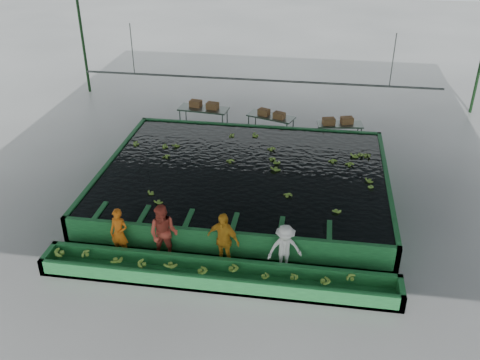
% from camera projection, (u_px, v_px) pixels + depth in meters
% --- Properties ---
extents(ground, '(80.00, 80.00, 0.00)m').
position_uv_depth(ground, '(238.00, 213.00, 17.94)').
color(ground, gray).
rests_on(ground, ground).
extents(shed_roof, '(20.00, 22.00, 0.04)m').
position_uv_depth(shed_roof, '(237.00, 68.00, 15.52)').
color(shed_roof, gray).
rests_on(shed_roof, shed_posts).
extents(shed_posts, '(20.00, 22.00, 5.00)m').
position_uv_depth(shed_posts, '(238.00, 146.00, 16.73)').
color(shed_posts, '#143316').
rests_on(shed_posts, ground).
extents(flotation_tank, '(10.00, 8.00, 0.90)m').
position_uv_depth(flotation_tank, '(244.00, 180.00, 19.02)').
color(flotation_tank, '#1C682F').
rests_on(flotation_tank, ground).
extents(tank_water, '(9.70, 7.70, 0.00)m').
position_uv_depth(tank_water, '(244.00, 170.00, 18.83)').
color(tank_water, black).
rests_on(tank_water, flotation_tank).
extents(sorting_trough, '(10.00, 1.00, 0.50)m').
position_uv_depth(sorting_trough, '(217.00, 275.00, 14.71)').
color(sorting_trough, '#1C682F').
rests_on(sorting_trough, ground).
extents(cableway_rail, '(0.08, 0.08, 14.00)m').
position_uv_depth(cableway_rail, '(258.00, 80.00, 20.81)').
color(cableway_rail, '#59605B').
rests_on(cableway_rail, shed_roof).
extents(rail_hanger_left, '(0.04, 0.04, 2.00)m').
position_uv_depth(rail_hanger_left, '(132.00, 49.00, 21.00)').
color(rail_hanger_left, '#59605B').
rests_on(rail_hanger_left, shed_roof).
extents(rail_hanger_right, '(0.04, 0.04, 2.00)m').
position_uv_depth(rail_hanger_right, '(393.00, 60.00, 19.65)').
color(rail_hanger_right, '#59605B').
rests_on(rail_hanger_right, shed_roof).
extents(worker_a, '(0.62, 0.46, 1.56)m').
position_uv_depth(worker_a, '(119.00, 233.00, 15.56)').
color(worker_a, '#CC5C0F').
rests_on(worker_a, ground).
extents(worker_b, '(0.92, 0.73, 1.81)m').
position_uv_depth(worker_b, '(164.00, 234.00, 15.31)').
color(worker_b, '#AC3D2D').
rests_on(worker_b, ground).
extents(worker_c, '(1.11, 0.76, 1.75)m').
position_uv_depth(worker_c, '(223.00, 240.00, 15.09)').
color(worker_c, orange).
rests_on(worker_c, ground).
extents(worker_d, '(1.11, 0.84, 1.52)m').
position_uv_depth(worker_d, '(285.00, 249.00, 14.92)').
color(worker_d, silver).
rests_on(worker_d, ground).
extents(packing_table_left, '(2.26, 1.09, 0.99)m').
position_uv_depth(packing_table_left, '(204.00, 119.00, 23.89)').
color(packing_table_left, '#59605B').
rests_on(packing_table_left, ground).
extents(packing_table_mid, '(2.17, 1.42, 0.92)m').
position_uv_depth(packing_table_mid, '(271.00, 126.00, 23.29)').
color(packing_table_mid, '#59605B').
rests_on(packing_table_mid, ground).
extents(packing_table_right, '(1.96, 1.00, 0.85)m').
position_uv_depth(packing_table_right, '(339.00, 133.00, 22.66)').
color(packing_table_right, '#59605B').
rests_on(packing_table_right, ground).
extents(box_stack_left, '(1.37, 0.62, 0.28)m').
position_uv_depth(box_stack_left, '(204.00, 108.00, 23.70)').
color(box_stack_left, brown).
rests_on(box_stack_left, packing_table_left).
extents(box_stack_mid, '(1.26, 0.79, 0.26)m').
position_uv_depth(box_stack_mid, '(271.00, 117.00, 22.99)').
color(box_stack_mid, brown).
rests_on(box_stack_mid, packing_table_mid).
extents(box_stack_right, '(1.33, 0.71, 0.28)m').
position_uv_depth(box_stack_right, '(338.00, 124.00, 22.46)').
color(box_stack_right, brown).
rests_on(box_stack_right, packing_table_right).
extents(floating_bananas, '(8.70, 5.93, 0.12)m').
position_uv_depth(floating_bananas, '(248.00, 160.00, 19.52)').
color(floating_bananas, '#75A635').
rests_on(floating_bananas, tank_water).
extents(trough_bananas, '(9.60, 0.64, 0.13)m').
position_uv_depth(trough_bananas, '(217.00, 271.00, 14.64)').
color(trough_bananas, '#75A635').
rests_on(trough_bananas, sorting_trough).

